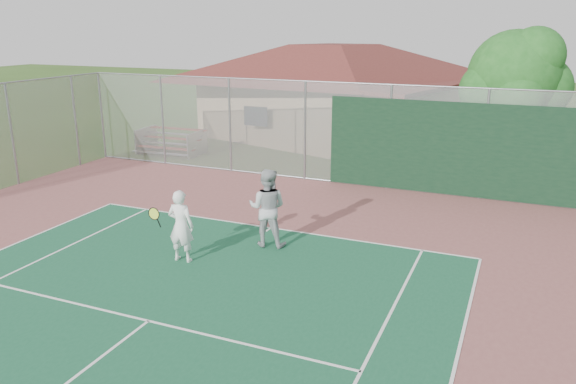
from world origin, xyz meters
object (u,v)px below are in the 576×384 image
object	(u,v)px
clubhouse	(334,83)
bleachers	(171,141)
player_white_front	(181,226)
player_grey_back	(267,208)
tree	(516,79)

from	to	relation	value
clubhouse	bleachers	distance (m)	8.28
clubhouse	bleachers	bearing A→B (deg)	-116.28
player_white_front	player_grey_back	xyz separation A→B (m)	(1.44, 1.67, 0.12)
clubhouse	tree	distance (m)	9.17
clubhouse	player_grey_back	xyz separation A→B (m)	(2.96, -13.93, -1.72)
clubhouse	player_grey_back	size ratio (longest dim) A/B	7.16
player_grey_back	tree	bearing A→B (deg)	-127.92
player_white_front	player_grey_back	size ratio (longest dim) A/B	0.87
player_white_front	bleachers	bearing A→B (deg)	-59.58
bleachers	player_grey_back	world-z (taller)	player_grey_back
bleachers	player_grey_back	distance (m)	11.61
bleachers	player_white_front	bearing A→B (deg)	-57.42
bleachers	clubhouse	bearing A→B (deg)	44.57
tree	player_grey_back	size ratio (longest dim) A/B	2.70
bleachers	player_grey_back	xyz separation A→B (m)	(8.37, -8.03, 0.44)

